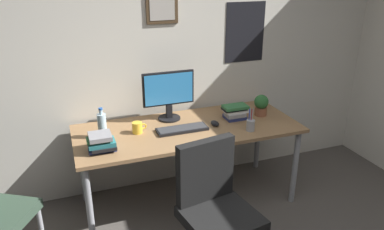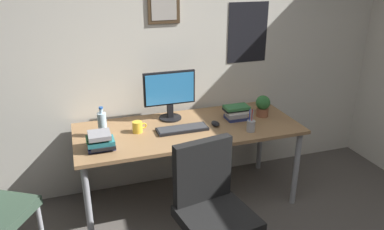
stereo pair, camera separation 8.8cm
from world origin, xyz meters
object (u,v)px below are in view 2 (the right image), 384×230
object	(u,v)px
coffee_mug_near	(138,127)
pen_cup	(251,125)
potted_plant	(263,105)
book_stack_left	(236,112)
computer_mouse	(215,124)
keyboard	(182,129)
water_bottle	(102,124)
office_chair	(211,204)
monitor	(170,93)
book_stack_right	(101,141)

from	to	relation	value
coffee_mug_near	pen_cup	size ratio (longest dim) A/B	0.60
potted_plant	book_stack_left	world-z (taller)	potted_plant
computer_mouse	keyboard	bearing A→B (deg)	-178.66
water_bottle	computer_mouse	bearing A→B (deg)	-4.96
office_chair	computer_mouse	distance (m)	0.88
water_bottle	pen_cup	bearing A→B (deg)	-13.65
monitor	book_stack_left	distance (m)	0.61
office_chair	potted_plant	distance (m)	1.22
water_bottle	book_stack_right	size ratio (longest dim) A/B	1.22
potted_plant	computer_mouse	bearing A→B (deg)	-171.60
potted_plant	office_chair	bearing A→B (deg)	-133.89
computer_mouse	book_stack_left	distance (m)	0.24
coffee_mug_near	book_stack_right	size ratio (longest dim) A/B	0.58
potted_plant	book_stack_right	bearing A→B (deg)	-171.60
coffee_mug_near	book_stack_left	size ratio (longest dim) A/B	0.54
water_bottle	pen_cup	distance (m)	1.21
keyboard	book_stack_right	xyz separation A→B (m)	(-0.68, -0.14, 0.05)
monitor	potted_plant	world-z (taller)	monitor
potted_plant	monitor	bearing A→B (deg)	165.96
office_chair	pen_cup	bearing A→B (deg)	45.51
office_chair	potted_plant	bearing A→B (deg)	46.11
monitor	water_bottle	distance (m)	0.65
computer_mouse	potted_plant	bearing A→B (deg)	8.40
computer_mouse	book_stack_right	bearing A→B (deg)	-171.60
computer_mouse	pen_cup	size ratio (longest dim) A/B	0.55
office_chair	water_bottle	size ratio (longest dim) A/B	3.76
office_chair	book_stack_right	xyz separation A→B (m)	(-0.64, 0.64, 0.28)
coffee_mug_near	office_chair	bearing A→B (deg)	-69.15
coffee_mug_near	pen_cup	world-z (taller)	pen_cup
office_chair	coffee_mug_near	world-z (taller)	office_chair
coffee_mug_near	potted_plant	distance (m)	1.15
computer_mouse	book_stack_right	world-z (taller)	book_stack_right
keyboard	office_chair	bearing A→B (deg)	-92.42
water_bottle	book_stack_left	distance (m)	1.16
keyboard	coffee_mug_near	bearing A→B (deg)	167.16
computer_mouse	potted_plant	distance (m)	0.50
coffee_mug_near	computer_mouse	bearing A→B (deg)	-6.46
office_chair	water_bottle	world-z (taller)	water_bottle
office_chair	monitor	size ratio (longest dim) A/B	2.07
pen_cup	book_stack_left	bearing A→B (deg)	91.58
computer_mouse	office_chair	bearing A→B (deg)	-113.11
monitor	computer_mouse	world-z (taller)	monitor
computer_mouse	monitor	bearing A→B (deg)	139.98
computer_mouse	pen_cup	world-z (taller)	pen_cup
keyboard	potted_plant	size ratio (longest dim) A/B	2.21
office_chair	pen_cup	distance (m)	0.85
computer_mouse	coffee_mug_near	world-z (taller)	coffee_mug_near
office_chair	book_stack_left	world-z (taller)	office_chair
computer_mouse	coffee_mug_near	size ratio (longest dim) A/B	0.91
computer_mouse	water_bottle	distance (m)	0.94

